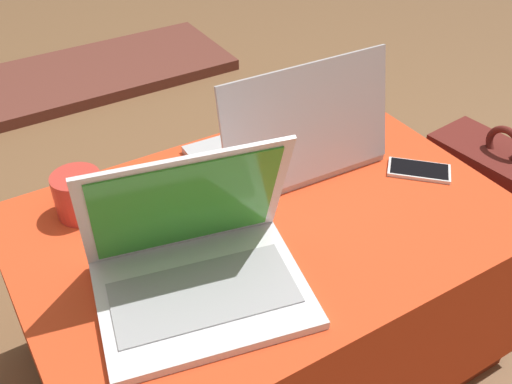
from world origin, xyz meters
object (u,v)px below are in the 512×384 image
at_px(cell_phone, 419,170).
at_px(laptop_near, 197,263).
at_px(laptop_far, 290,143).
at_px(backpack, 482,223).
at_px(coffee_mug, 81,194).

bearing_deg(cell_phone, laptop_near, -39.92).
xyz_separation_m(laptop_far, backpack, (0.44, -0.21, -0.27)).
bearing_deg(laptop_near, coffee_mug, 121.21).
height_order(laptop_far, backpack, laptop_far).
xyz_separation_m(cell_phone, backpack, (0.22, -0.04, -0.22)).
relative_size(laptop_far, coffee_mug, 2.94).
bearing_deg(laptop_far, backpack, 157.30).
relative_size(backpack, coffee_mug, 3.63).
xyz_separation_m(laptop_near, coffee_mug, (-0.10, 0.29, -0.01)).
distance_m(laptop_near, coffee_mug, 0.31).
bearing_deg(laptop_near, cell_phone, 17.50).
xyz_separation_m(laptop_far, coffee_mug, (-0.44, 0.07, -0.01)).
height_order(cell_phone, coffee_mug, coffee_mug).
xyz_separation_m(laptop_near, cell_phone, (0.55, 0.05, -0.05)).
xyz_separation_m(laptop_near, backpack, (0.78, 0.01, -0.27)).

